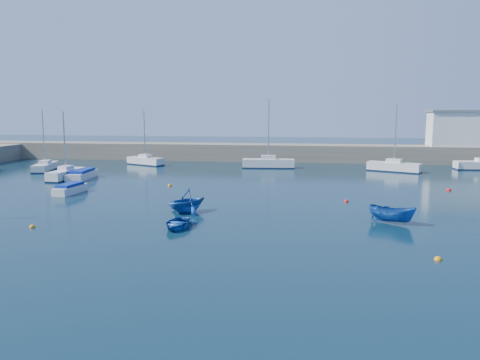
# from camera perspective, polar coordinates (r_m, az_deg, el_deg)

# --- Properties ---
(ground) EXTENTS (220.00, 220.00, 0.00)m
(ground) POSITION_cam_1_polar(r_m,az_deg,el_deg) (28.72, -6.24, -7.60)
(ground) COLOR #0B2432
(ground) RESTS_ON ground
(back_wall) EXTENTS (96.00, 4.50, 2.60)m
(back_wall) POSITION_cam_1_polar(r_m,az_deg,el_deg) (73.35, 2.57, 3.37)
(back_wall) COLOR #786F5C
(back_wall) RESTS_ON ground
(harbor_office) EXTENTS (10.00, 4.00, 5.00)m
(harbor_office) POSITION_cam_1_polar(r_m,az_deg,el_deg) (76.37, 25.73, 5.60)
(harbor_office) COLOR silver
(harbor_office) RESTS_ON back_wall
(sailboat_3) EXTENTS (2.09, 5.90, 7.76)m
(sailboat_3) POSITION_cam_1_polar(r_m,az_deg,el_deg) (57.44, -20.41, 0.70)
(sailboat_3) COLOR silver
(sailboat_3) RESTS_ON ground
(sailboat_4) EXTENTS (3.03, 6.33, 8.00)m
(sailboat_4) POSITION_cam_1_polar(r_m,az_deg,el_deg) (66.62, -22.64, 1.53)
(sailboat_4) COLOR silver
(sailboat_4) RESTS_ON ground
(sailboat_5) EXTENTS (6.05, 4.06, 7.90)m
(sailboat_5) POSITION_cam_1_polar(r_m,az_deg,el_deg) (69.30, -11.47, 2.33)
(sailboat_5) COLOR silver
(sailboat_5) RESTS_ON ground
(sailboat_6) EXTENTS (7.20, 2.50, 9.35)m
(sailboat_6) POSITION_cam_1_polar(r_m,az_deg,el_deg) (64.48, 3.47, 2.09)
(sailboat_6) COLOR silver
(sailboat_6) RESTS_ON ground
(sailboat_7) EXTENTS (6.79, 4.50, 8.80)m
(sailboat_7) POSITION_cam_1_polar(r_m,az_deg,el_deg) (63.83, 18.24, 1.58)
(sailboat_7) COLOR silver
(sailboat_7) RESTS_ON ground
(motorboat_1) EXTENTS (1.72, 4.06, 0.97)m
(motorboat_1) POSITION_cam_1_polar(r_m,az_deg,el_deg) (47.77, -20.02, -0.99)
(motorboat_1) COLOR silver
(motorboat_1) RESTS_ON ground
(motorboat_2) EXTENTS (2.29, 5.47, 1.10)m
(motorboat_2) POSITION_cam_1_polar(r_m,az_deg,el_deg) (57.37, -18.73, 0.67)
(motorboat_2) COLOR silver
(motorboat_2) RESTS_ON ground
(dinghy_center) EXTENTS (2.46, 3.31, 0.66)m
(dinghy_center) POSITION_cam_1_polar(r_m,az_deg,el_deg) (32.20, -7.64, -5.24)
(dinghy_center) COLOR #164999
(dinghy_center) RESTS_ON ground
(dinghy_left) EXTENTS (4.57, 4.64, 1.85)m
(dinghy_left) POSITION_cam_1_polar(r_m,az_deg,el_deg) (36.78, -6.54, -2.53)
(dinghy_left) COLOR #164999
(dinghy_left) RESTS_ON ground
(dinghy_right) EXTENTS (3.54, 2.58, 1.29)m
(dinghy_right) POSITION_cam_1_polar(r_m,az_deg,el_deg) (34.85, 18.01, -4.00)
(dinghy_right) COLOR #164999
(dinghy_right) RESTS_ON ground
(buoy_0) EXTENTS (0.40, 0.40, 0.40)m
(buoy_0) POSITION_cam_1_polar(r_m,az_deg,el_deg) (35.12, -24.01, -5.31)
(buoy_0) COLOR orange
(buoy_0) RESTS_ON ground
(buoy_1) EXTENTS (0.42, 0.42, 0.42)m
(buoy_1) POSITION_cam_1_polar(r_m,az_deg,el_deg) (41.93, 12.82, -2.60)
(buoy_1) COLOR red
(buoy_1) RESTS_ON ground
(buoy_3) EXTENTS (0.44, 0.44, 0.44)m
(buoy_3) POSITION_cam_1_polar(r_m,az_deg,el_deg) (49.75, -8.55, -0.73)
(buoy_3) COLOR orange
(buoy_3) RESTS_ON ground
(buoy_4) EXTENTS (0.48, 0.48, 0.48)m
(buoy_4) POSITION_cam_1_polar(r_m,az_deg,el_deg) (50.88, 24.09, -1.18)
(buoy_4) COLOR red
(buoy_4) RESTS_ON ground
(buoy_5) EXTENTS (0.42, 0.42, 0.42)m
(buoy_5) POSITION_cam_1_polar(r_m,az_deg,el_deg) (27.55, 22.98, -8.96)
(buoy_5) COLOR orange
(buoy_5) RESTS_ON ground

